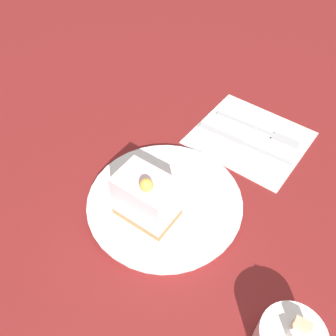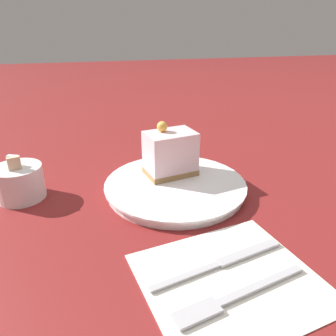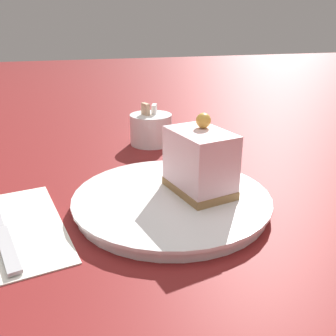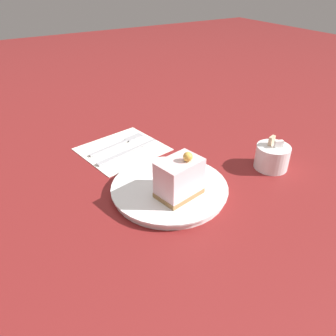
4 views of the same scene
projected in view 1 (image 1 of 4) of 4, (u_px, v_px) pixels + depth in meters
The scene contains 6 objects.
ground_plane at pixel (156, 199), 0.63m from camera, with size 4.00×4.00×0.00m, color maroon.
plate at pixel (166, 202), 0.61m from camera, with size 0.25×0.25×0.02m.
cake_slice at pixel (146, 198), 0.56m from camera, with size 0.08×0.10×0.10m.
napkin at pixel (250, 138), 0.73m from camera, with size 0.22×0.23×0.00m.
fork at pixel (264, 132), 0.73m from camera, with size 0.06×0.17×0.00m.
knife at pixel (235, 140), 0.72m from camera, with size 0.06×0.19×0.00m.
Camera 1 is at (0.24, 0.29, 0.51)m, focal length 40.00 mm.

